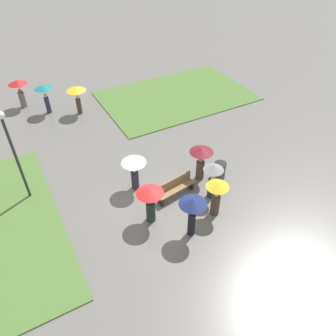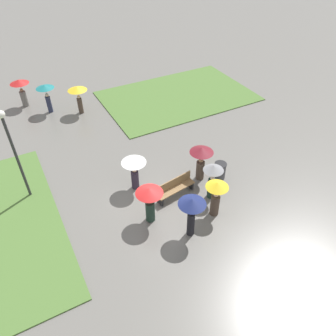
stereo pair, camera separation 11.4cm
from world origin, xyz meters
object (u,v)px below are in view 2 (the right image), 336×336
(crowd_person_navy, at_px, (192,208))
(crowd_person_maroon, at_px, (201,157))
(trash_bin, at_px, (220,171))
(lone_walker_far_path, at_px, (21,87))
(crowd_person_white, at_px, (134,167))
(lone_walker_near_lawn, at_px, (46,92))
(crowd_person_yellow, at_px, (216,193))
(lone_walker_mid_plaza, at_px, (78,93))
(crowd_person_grey, at_px, (213,176))
(lamp_post, at_px, (12,145))
(crowd_person_red, at_px, (150,198))
(park_bench, at_px, (175,187))

(crowd_person_navy, bearing_deg, crowd_person_maroon, -65.80)
(trash_bin, xyz_separation_m, lone_walker_far_path, (-7.11, 12.09, 0.92))
(crowd_person_white, distance_m, lone_walker_near_lawn, 9.40)
(crowd_person_yellow, height_order, lone_walker_mid_plaza, crowd_person_yellow)
(crowd_person_grey, relative_size, crowd_person_navy, 0.94)
(crowd_person_white, height_order, crowd_person_maroon, crowd_person_maroon)
(crowd_person_yellow, bearing_deg, lone_walker_far_path, -33.06)
(lamp_post, bearing_deg, trash_bin, -20.23)
(crowd_person_red, xyz_separation_m, crowd_person_maroon, (3.31, 1.28, -0.01))
(lamp_post, distance_m, trash_bin, 9.35)
(park_bench, bearing_deg, lone_walker_far_path, 101.53)
(park_bench, xyz_separation_m, crowd_person_white, (-1.39, 1.34, 0.79))
(lamp_post, distance_m, crowd_person_grey, 8.53)
(park_bench, relative_size, crowd_person_yellow, 1.11)
(lone_walker_mid_plaza, bearing_deg, lone_walker_far_path, -110.59)
(lamp_post, xyz_separation_m, crowd_person_yellow, (6.87, -4.99, -1.66))
(lamp_post, relative_size, crowd_person_grey, 2.41)
(lone_walker_far_path, height_order, lone_walker_near_lawn, lone_walker_far_path)
(crowd_person_grey, bearing_deg, lone_walker_near_lawn, -105.84)
(crowd_person_red, distance_m, lone_walker_mid_plaza, 10.32)
(crowd_person_maroon, bearing_deg, crowd_person_navy, 77.03)
(lamp_post, distance_m, crowd_person_white, 5.14)
(trash_bin, distance_m, lone_walker_near_lawn, 12.06)
(lone_walker_far_path, bearing_deg, lone_walker_near_lawn, 49.43)
(crowd_person_yellow, bearing_deg, trash_bin, -95.26)
(trash_bin, distance_m, crowd_person_grey, 1.68)
(park_bench, relative_size, lone_walker_near_lawn, 1.09)
(lamp_post, bearing_deg, lone_walker_mid_plaza, 55.52)
(crowd_person_yellow, bearing_deg, crowd_person_navy, 52.70)
(crowd_person_grey, height_order, lone_walker_far_path, crowd_person_grey)
(crowd_person_maroon, bearing_deg, lamp_post, 6.26)
(lone_walker_near_lawn, bearing_deg, lone_walker_far_path, -8.14)
(crowd_person_white, relative_size, crowd_person_yellow, 0.95)
(crowd_person_maroon, height_order, crowd_person_navy, crowd_person_navy)
(crowd_person_red, bearing_deg, crowd_person_yellow, 161.20)
(trash_bin, relative_size, crowd_person_white, 0.49)
(lamp_post, xyz_separation_m, lone_walker_far_path, (1.36, 8.97, -1.52))
(crowd_person_red, xyz_separation_m, lone_walker_far_path, (-2.91, 12.96, 0.04))
(lone_walker_far_path, bearing_deg, crowd_person_yellow, 32.33)
(crowd_person_white, height_order, crowd_person_yellow, crowd_person_yellow)
(crowd_person_white, relative_size, lone_walker_far_path, 0.94)
(crowd_person_white, xyz_separation_m, lone_walker_near_lawn, (-1.90, 9.21, 0.13))
(lamp_post, relative_size, trash_bin, 5.23)
(park_bench, height_order, crowd_person_white, crowd_person_white)
(crowd_person_yellow, xyz_separation_m, lone_walker_near_lawn, (-4.23, 12.37, 0.18))
(lone_walker_mid_plaza, bearing_deg, park_bench, 30.37)
(trash_bin, relative_size, lone_walker_near_lawn, 0.46)
(crowd_person_red, height_order, crowd_person_maroon, crowd_person_maroon)
(lone_walker_far_path, bearing_deg, crowd_person_maroon, 38.86)
(lamp_post, relative_size, crowd_person_red, 2.46)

